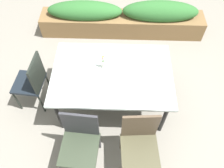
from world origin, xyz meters
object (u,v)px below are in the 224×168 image
object	(u,v)px
chair_near_left	(80,140)
chair_end_left	(32,80)
planter_box	(123,19)
flower_vase	(104,62)
chair_near_right	(140,142)
dining_table	(112,76)

from	to	relation	value
chair_near_left	chair_end_left	bearing A→B (deg)	-43.54
chair_near_left	planter_box	size ratio (longest dim) A/B	0.30
chair_near_left	flower_vase	bearing A→B (deg)	-99.58
chair_end_left	chair_near_right	bearing A→B (deg)	-115.07
dining_table	flower_vase	bearing A→B (deg)	138.12
flower_vase	planter_box	bearing A→B (deg)	80.16
dining_table	planter_box	xyz separation A→B (m)	(0.16, 1.70, -0.37)
chair_near_left	chair_near_right	distance (m)	0.74
dining_table	chair_near_left	world-z (taller)	chair_near_left
dining_table	chair_end_left	distance (m)	1.17
chair_near_right	planter_box	distance (m)	2.61
dining_table	chair_near_right	xyz separation A→B (m)	(0.37, -0.89, -0.17)
flower_vase	chair_near_left	bearing A→B (deg)	-104.01
chair_near_left	flower_vase	distance (m)	1.08
chair_end_left	chair_near_right	distance (m)	1.77
flower_vase	planter_box	distance (m)	1.71
chair_near_right	planter_box	size ratio (longest dim) A/B	0.30
flower_vase	planter_box	xyz separation A→B (m)	(0.28, 1.60, -0.53)
chair_end_left	chair_near_right	size ratio (longest dim) A/B	1.01
chair_end_left	planter_box	world-z (taller)	chair_end_left
planter_box	chair_near_left	bearing A→B (deg)	-101.46
chair_end_left	dining_table	bearing A→B (deg)	-84.82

